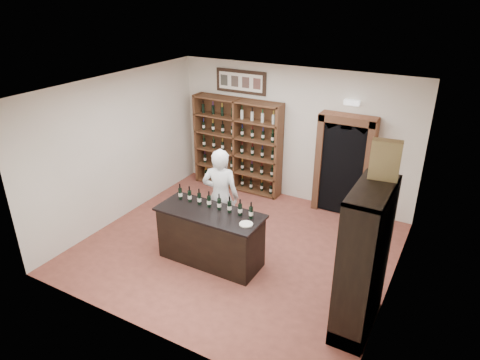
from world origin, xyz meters
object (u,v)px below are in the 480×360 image
at_px(tasting_counter, 211,237).
at_px(shopkeeper, 221,197).
at_px(counter_bottle_0, 180,194).
at_px(side_cabinet, 363,282).
at_px(wine_crate, 385,160).
at_px(wine_shelf, 238,144).

relative_size(tasting_counter, shopkeeper, 0.99).
bearing_deg(tasting_counter, counter_bottle_0, 168.60).
relative_size(side_cabinet, wine_crate, 4.11).
relative_size(side_cabinet, shopkeeper, 1.16).
relative_size(counter_bottle_0, shopkeeper, 0.16).
xyz_separation_m(tasting_counter, wine_crate, (2.72, 0.04, 1.97)).
bearing_deg(wine_crate, wine_shelf, 134.99).
distance_m(wine_shelf, counter_bottle_0, 2.81).
relative_size(counter_bottle_0, side_cabinet, 0.14).
distance_m(wine_shelf, wine_crate, 4.98).
bearing_deg(wine_crate, counter_bottle_0, 170.38).
relative_size(wine_shelf, counter_bottle_0, 7.33).
height_order(counter_bottle_0, wine_crate, wine_crate).
xyz_separation_m(shopkeeper, wine_crate, (2.91, -0.62, 1.52)).
xyz_separation_m(wine_shelf, shopkeeper, (0.91, -2.27, -0.16)).
xyz_separation_m(counter_bottle_0, wine_crate, (3.44, -0.10, 1.36)).
bearing_deg(shopkeeper, wine_crate, 151.63).
xyz_separation_m(wine_shelf, tasting_counter, (1.10, -2.93, -0.61)).
bearing_deg(tasting_counter, wine_crate, 0.86).
bearing_deg(counter_bottle_0, wine_crate, -1.74).
xyz_separation_m(tasting_counter, counter_bottle_0, (-0.72, 0.15, 0.61)).
xyz_separation_m(side_cabinet, shopkeeper, (-2.91, 0.96, 0.19)).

